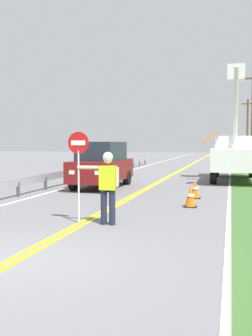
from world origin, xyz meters
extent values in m
plane|color=slate|center=(0.00, 0.00, 0.00)|extent=(160.00, 160.00, 0.00)
cube|color=yellow|center=(-0.09, 20.00, 0.01)|extent=(0.11, 110.00, 0.01)
cube|color=yellow|center=(0.09, 20.00, 0.01)|extent=(0.11, 110.00, 0.01)
cube|color=silver|center=(3.60, 20.00, 0.01)|extent=(0.12, 110.00, 0.01)
cube|color=silver|center=(-3.60, 20.00, 0.01)|extent=(0.12, 110.00, 0.01)
cylinder|color=#1E2338|center=(0.78, 3.36, 0.44)|extent=(0.16, 0.16, 0.88)
cylinder|color=#1E2338|center=(0.56, 3.36, 0.44)|extent=(0.16, 0.16, 0.88)
cube|color=#C6EA19|center=(0.67, 3.36, 1.18)|extent=(0.40, 0.24, 0.60)
cylinder|color=beige|center=(0.17, 3.36, 1.43)|extent=(0.60, 0.09, 0.09)
cylinder|color=beige|center=(0.91, 3.36, 1.21)|extent=(0.09, 0.09, 0.48)
sphere|color=beige|center=(0.67, 3.36, 1.65)|extent=(0.22, 0.22, 0.22)
sphere|color=white|center=(0.67, 3.36, 1.70)|extent=(0.25, 0.25, 0.25)
cylinder|color=silver|center=(-0.11, 3.35, 0.92)|extent=(0.04, 0.04, 1.85)
cylinder|color=#B71414|center=(-0.11, 3.35, 2.05)|extent=(0.56, 0.03, 0.56)
cube|color=white|center=(-0.11, 3.34, 2.05)|extent=(0.38, 0.01, 0.12)
cube|color=white|center=(3.83, 15.11, 1.21)|extent=(2.32, 4.61, 1.10)
cube|color=white|center=(3.81, 18.56, 1.46)|extent=(2.21, 2.11, 2.00)
cube|color=#1E2833|center=(3.80, 19.59, 1.76)|extent=(1.98, 0.07, 0.90)
cylinder|color=silver|center=(3.83, 14.19, 1.88)|extent=(0.56, 0.56, 0.24)
cylinder|color=silver|center=(3.83, 15.10, 3.90)|extent=(0.25, 2.05, 3.88)
cube|color=white|center=(3.82, 16.02, 5.79)|extent=(0.90, 0.90, 0.80)
cube|color=orange|center=(2.66, 13.30, 2.31)|extent=(0.60, 0.80, 0.59)
cylinder|color=black|center=(2.78, 18.35, 0.46)|extent=(0.32, 0.92, 0.92)
cylinder|color=black|center=(4.84, 18.36, 0.46)|extent=(0.32, 0.92, 0.92)
cylinder|color=black|center=(2.80, 14.07, 0.46)|extent=(0.32, 0.92, 0.92)
cube|color=maroon|center=(-2.10, 11.17, 0.80)|extent=(1.89, 4.62, 0.92)
cube|color=#1E2833|center=(-2.10, 11.17, 1.68)|extent=(1.65, 2.87, 0.84)
cube|color=#EAEACC|center=(-1.52, 8.89, 0.85)|extent=(0.24, 0.06, 0.16)
cube|color=#EAEACC|center=(-2.63, 8.88, 0.85)|extent=(0.24, 0.06, 0.16)
cylinder|color=black|center=(-1.26, 9.75, 0.34)|extent=(0.29, 0.68, 0.68)
cylinder|color=black|center=(-2.90, 9.73, 0.34)|extent=(0.29, 0.68, 0.68)
cylinder|color=black|center=(-1.29, 12.60, 0.34)|extent=(0.29, 0.68, 0.68)
cylinder|color=black|center=(-2.93, 12.58, 0.34)|extent=(0.29, 0.68, 0.68)
cylinder|color=brown|center=(5.78, 50.53, 4.00)|extent=(0.28, 0.28, 8.00)
cube|color=brown|center=(5.78, 50.53, 7.40)|extent=(1.80, 0.14, 0.14)
cone|color=orange|center=(2.40, 6.61, 0.35)|extent=(0.36, 0.36, 0.70)
cylinder|color=white|center=(2.40, 6.61, 0.39)|extent=(0.25, 0.25, 0.08)
cube|color=black|center=(2.40, 6.61, 0.01)|extent=(0.40, 0.40, 0.03)
cone|color=orange|center=(2.37, 8.64, 0.35)|extent=(0.36, 0.36, 0.70)
cylinder|color=white|center=(2.37, 8.64, 0.39)|extent=(0.25, 0.25, 0.08)
cube|color=black|center=(2.37, 8.64, 0.01)|extent=(0.40, 0.40, 0.03)
cube|color=#9EA0A3|center=(-4.20, 15.36, 0.55)|extent=(0.06, 32.00, 0.32)
cube|color=#4C4C51|center=(-4.20, 7.36, 0.28)|extent=(0.10, 0.10, 0.55)
cube|color=#4C4C51|center=(-4.20, 9.65, 0.28)|extent=(0.10, 0.10, 0.55)
cube|color=#4C4C51|center=(-4.20, 11.93, 0.28)|extent=(0.10, 0.10, 0.55)
cube|color=#4C4C51|center=(-4.20, 14.22, 0.28)|extent=(0.10, 0.10, 0.55)
cube|color=#4C4C51|center=(-4.20, 16.50, 0.28)|extent=(0.10, 0.10, 0.55)
cube|color=#4C4C51|center=(-4.20, 18.79, 0.28)|extent=(0.10, 0.10, 0.55)
cube|color=#4C4C51|center=(-4.20, 21.07, 0.28)|extent=(0.10, 0.10, 0.55)
cube|color=#4C4C51|center=(-4.20, 23.36, 0.28)|extent=(0.10, 0.10, 0.55)
cube|color=#4C4C51|center=(-4.20, 25.65, 0.28)|extent=(0.10, 0.10, 0.55)
cube|color=#4C4C51|center=(-4.20, 27.93, 0.28)|extent=(0.10, 0.10, 0.55)
cube|color=#4C4C51|center=(-4.20, 30.22, 0.28)|extent=(0.10, 0.10, 0.55)
camera|label=1|loc=(3.62, -5.89, 2.05)|focal=41.83mm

